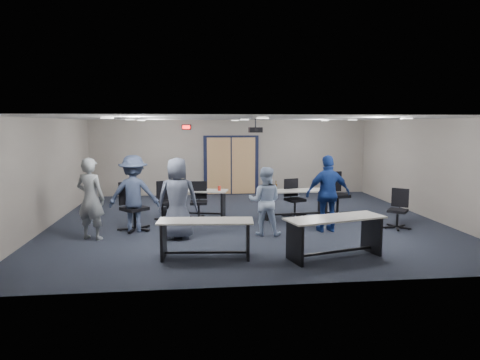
{
  "coord_description": "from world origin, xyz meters",
  "views": [
    {
      "loc": [
        -1.39,
        -10.94,
        2.55
      ],
      "look_at": [
        -0.21,
        -0.3,
        1.15
      ],
      "focal_mm": 32.0,
      "sensor_mm": 36.0,
      "label": 1
    }
  ],
  "objects": [
    {
      "name": "ceiling_projector",
      "position": [
        0.3,
        0.5,
        2.4
      ],
      "size": [
        0.35,
        0.32,
        0.37
      ],
      "color": "black",
      "rests_on": "ceiling"
    },
    {
      "name": "right_wall",
      "position": [
        5.0,
        0.0,
        1.35
      ],
      "size": [
        0.04,
        9.0,
        2.7
      ],
      "primitive_type": "cube",
      "color": "gray",
      "rests_on": "floor"
    },
    {
      "name": "table_back_right",
      "position": [
        1.35,
        0.36,
        0.53
      ],
      "size": [
        1.93,
        0.79,
        1.04
      ],
      "rotation": [
        0.0,
        0.0,
        0.09
      ],
      "color": "#B9B6AF",
      "rests_on": "floor"
    },
    {
      "name": "back_wall",
      "position": [
        0.0,
        4.5,
        1.35
      ],
      "size": [
        10.0,
        0.04,
        2.7
      ],
      "primitive_type": "cube",
      "color": "gray",
      "rests_on": "floor"
    },
    {
      "name": "left_wall",
      "position": [
        -5.0,
        0.0,
        1.35
      ],
      "size": [
        0.04,
        9.0,
        2.7
      ],
      "primitive_type": "cube",
      "color": "gray",
      "rests_on": "floor"
    },
    {
      "name": "person_gray",
      "position": [
        -3.65,
        -1.32,
        0.92
      ],
      "size": [
        0.78,
        0.65,
        1.83
      ],
      "primitive_type": "imported",
      "rotation": [
        0.0,
        0.0,
        2.76
      ],
      "color": "gray",
      "rests_on": "floor"
    },
    {
      "name": "chair_loose_left",
      "position": [
        -2.8,
        -0.64,
        0.59
      ],
      "size": [
        1.05,
        1.05,
        1.18
      ],
      "primitive_type": null,
      "rotation": [
        0.0,
        0.0,
        0.73
      ],
      "color": "black",
      "rests_on": "floor"
    },
    {
      "name": "person_lightblue",
      "position": [
        0.25,
        -1.37,
        0.79
      ],
      "size": [
        0.9,
        0.78,
        1.58
      ],
      "primitive_type": "imported",
      "rotation": [
        0.0,
        0.0,
        2.88
      ],
      "color": "#AFC4E7",
      "rests_on": "floor"
    },
    {
      "name": "table_front_right",
      "position": [
        1.3,
        -3.2,
        0.54
      ],
      "size": [
        2.05,
        1.13,
        0.79
      ],
      "rotation": [
        0.0,
        0.0,
        0.26
      ],
      "color": "#B9B6AF",
      "rests_on": "floor"
    },
    {
      "name": "person_back",
      "position": [
        -2.79,
        -0.71,
        0.92
      ],
      "size": [
        1.2,
        0.71,
        1.83
      ],
      "primitive_type": "imported",
      "rotation": [
        0.0,
        0.0,
        3.11
      ],
      "color": "#364362",
      "rests_on": "floor"
    },
    {
      "name": "table_back_left",
      "position": [
        -1.37,
        0.77,
        0.51
      ],
      "size": [
        1.94,
        1.01,
        0.87
      ],
      "rotation": [
        0.0,
        0.0,
        -0.22
      ],
      "color": "#B9B6AF",
      "rests_on": "floor"
    },
    {
      "name": "chair_back_b",
      "position": [
        -1.25,
        0.39,
        0.51
      ],
      "size": [
        0.68,
        0.68,
        1.02
      ],
      "primitive_type": null,
      "rotation": [
        0.0,
        0.0,
        -0.06
      ],
      "color": "black",
      "rests_on": "floor"
    },
    {
      "name": "front_wall",
      "position": [
        0.0,
        -4.5,
        1.35
      ],
      "size": [
        10.0,
        0.04,
        2.7
      ],
      "primitive_type": "cube",
      "color": "gray",
      "rests_on": "floor"
    },
    {
      "name": "ceiling_can_lights",
      "position": [
        0.0,
        0.25,
        2.67
      ],
      "size": [
        6.24,
        5.74,
        0.02
      ],
      "primitive_type": null,
      "color": "white",
      "rests_on": "ceiling"
    },
    {
      "name": "chair_back_d",
      "position": [
        2.68,
        0.59,
        0.6
      ],
      "size": [
        0.91,
        0.91,
        1.2
      ],
      "primitive_type": null,
      "rotation": [
        0.0,
        0.0,
        0.24
      ],
      "color": "black",
      "rests_on": "floor"
    },
    {
      "name": "chair_back_c",
      "position": [
        1.41,
        0.45,
        0.52
      ],
      "size": [
        0.83,
        0.83,
        1.04
      ],
      "primitive_type": null,
      "rotation": [
        0.0,
        0.0,
        0.32
      ],
      "color": "black",
      "rests_on": "floor"
    },
    {
      "name": "chair_back_a",
      "position": [
        -2.06,
        0.38,
        0.52
      ],
      "size": [
        0.89,
        0.89,
        1.05
      ],
      "primitive_type": null,
      "rotation": [
        0.0,
        0.0,
        0.49
      ],
      "color": "black",
      "rests_on": "floor"
    },
    {
      "name": "chair_loose_right",
      "position": [
        3.59,
        -1.15,
        0.49
      ],
      "size": [
        0.86,
        0.86,
        0.98
      ],
      "primitive_type": null,
      "rotation": [
        0.0,
        0.0,
        -0.68
      ],
      "color": "black",
      "rests_on": "floor"
    },
    {
      "name": "double_door",
      "position": [
        0.0,
        4.46,
        1.05
      ],
      "size": [
        2.0,
        0.07,
        2.2
      ],
      "color": "black",
      "rests_on": "back_wall"
    },
    {
      "name": "person_plaid",
      "position": [
        -1.74,
        -1.48,
        0.92
      ],
      "size": [
        0.92,
        0.62,
        1.83
      ],
      "primitive_type": "imported",
      "rotation": [
        0.0,
        0.0,
        3.1
      ],
      "color": "#4E566B",
      "rests_on": "floor"
    },
    {
      "name": "person_navy",
      "position": [
        1.8,
        -1.22,
        0.92
      ],
      "size": [
        1.1,
        0.51,
        1.83
      ],
      "primitive_type": "imported",
      "rotation": [
        0.0,
        0.0,
        3.21
      ],
      "color": "navy",
      "rests_on": "floor"
    },
    {
      "name": "table_front_left",
      "position": [
        -1.17,
        -2.94,
        0.5
      ],
      "size": [
        1.86,
        0.76,
        0.74
      ],
      "rotation": [
        0.0,
        0.0,
        -0.09
      ],
      "color": "#B9B6AF",
      "rests_on": "floor"
    },
    {
      "name": "floor",
      "position": [
        0.0,
        0.0,
        0.0
      ],
      "size": [
        10.0,
        10.0,
        0.0
      ],
      "primitive_type": "plane",
      "color": "black",
      "rests_on": "ground"
    },
    {
      "name": "ceiling",
      "position": [
        0.0,
        0.0,
        2.7
      ],
      "size": [
        10.0,
        9.0,
        0.04
      ],
      "primitive_type": "cube",
      "color": "silver",
      "rests_on": "back_wall"
    },
    {
      "name": "exit_sign",
      "position": [
        -1.6,
        4.44,
        2.45
      ],
      "size": [
        0.32,
        0.07,
        0.18
      ],
      "color": "black",
      "rests_on": "back_wall"
    }
  ]
}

